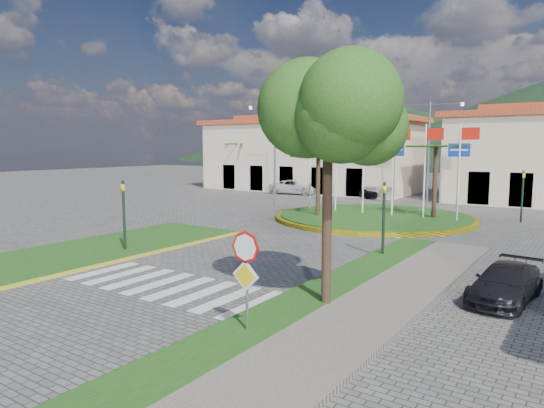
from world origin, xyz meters
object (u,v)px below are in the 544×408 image
Objects in this scene: car_dark_b at (527,197)px; car_side_right at (506,283)px; stop_sign at (246,266)px; car_dark_a at (364,191)px; white_van at (294,187)px; deciduous_tree at (328,128)px; roundabout_island at (374,217)px.

car_dark_b reaches higher than car_side_right.
stop_sign reaches higher than car_dark_a.
white_van is 1.31× the size of car_side_right.
white_van is 33.59m from car_side_right.
car_dark_b is at bearing 101.17° from car_side_right.
stop_sign is 4.59m from deciduous_tree.
roundabout_island is at bearing 131.78° from car_side_right.
car_dark_b is at bearing 62.56° from roundabout_island.
roundabout_island is 15.55m from car_dark_b.
car_dark_a is (-5.94, 12.12, 0.42)m from roundabout_island.
car_dark_a is 0.85× the size of car_dark_b.
deciduous_tree is 1.94× the size of car_dark_a.
stop_sign is at bearing 169.20° from car_dark_b.
car_side_right is (2.54, -27.18, -0.13)m from car_dark_b.
stop_sign reaches higher than white_van.
deciduous_tree reaches higher than car_side_right.
car_dark_b is (1.67, 30.80, -4.50)m from deciduous_tree.
stop_sign is at bearing -120.02° from car_side_right.
car_dark_a is 13.21m from car_dark_b.
car_dark_a is 29.91m from car_side_right.
roundabout_island reaches higher than car_dark_a.
deciduous_tree reaches higher than roundabout_island.
stop_sign is 0.39× the size of deciduous_tree.
white_van is 20.26m from car_dark_b.
white_van reaches higher than car_dark_a.
car_dark_a is at bearing 90.35° from car_dark_b.
car_side_right is at bearing 40.69° from deciduous_tree.
stop_sign is at bearing -137.37° from car_dark_a.
deciduous_tree reaches higher than white_van.
car_side_right is (22.66, -24.79, -0.14)m from white_van.
white_van reaches higher than car_side_right.
deciduous_tree is 31.17m from car_dark_b.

